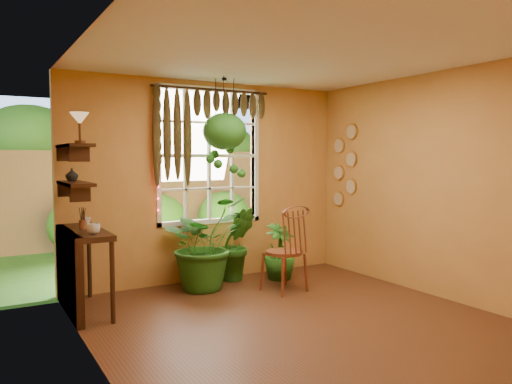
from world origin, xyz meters
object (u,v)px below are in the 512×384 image
at_px(windsor_chair, 286,263).
at_px(potted_plant_left, 203,243).
at_px(potted_plant_mid, 236,244).
at_px(counter_ledge, 74,262).
at_px(hanging_basket, 225,137).

bearing_deg(windsor_chair, potted_plant_left, 134.44).
xyz_separation_m(windsor_chair, potted_plant_mid, (-0.27, 0.83, 0.14)).
height_order(potted_plant_left, potted_plant_mid, potted_plant_left).
distance_m(counter_ledge, potted_plant_mid, 2.22).
bearing_deg(hanging_basket, potted_plant_left, -173.80).
bearing_deg(potted_plant_left, hanging_basket, 6.20).
height_order(potted_plant_mid, hanging_basket, hanging_basket).
xyz_separation_m(counter_ledge, potted_plant_mid, (2.18, 0.42, -0.05)).
distance_m(counter_ledge, potted_plant_left, 1.62).
bearing_deg(counter_ledge, potted_plant_mid, 10.79).
relative_size(windsor_chair, potted_plant_left, 1.06).
bearing_deg(windsor_chair, hanging_basket, 119.01).
relative_size(potted_plant_left, hanging_basket, 0.90).
relative_size(potted_plant_left, potted_plant_mid, 1.17).
height_order(counter_ledge, potted_plant_mid, potted_plant_mid).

